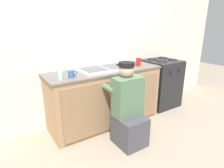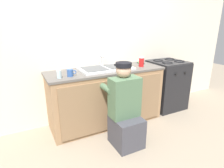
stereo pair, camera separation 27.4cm
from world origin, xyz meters
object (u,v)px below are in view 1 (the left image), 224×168
Objects in this scene: water_glass at (60,76)px; cell_phone at (136,62)px; stove_range at (160,83)px; plumber_person at (128,111)px; sink_double_basin at (105,68)px; soda_cup_red at (138,61)px; coffee_mug at (71,74)px.

cell_phone is at bearing 11.10° from water_glass.
plumber_person is (-1.30, -0.65, 0.01)m from stove_range.
sink_double_basin is 8.00× the size of water_glass.
water_glass is at bearing 145.07° from plumber_person.
soda_cup_red reaches higher than water_glass.
soda_cup_red is 0.26m from cell_phone.
water_glass is at bearing -175.45° from stove_range.
plumber_person is at bearing -93.55° from sink_double_basin.
sink_double_basin is 1.34m from stove_range.
plumber_person reaches higher than water_glass.
soda_cup_red is 1.21× the size of coffee_mug.
sink_double_basin is at bearing 12.34° from water_glass.
soda_cup_red is (0.64, 0.57, 0.50)m from plumber_person.
stove_range is 0.83× the size of plumber_person.
stove_range is at bearing 26.42° from plumber_person.
coffee_mug is (0.15, 0.02, -0.00)m from water_glass.
water_glass is 0.66× the size of soda_cup_red.
stove_range is 2.07m from water_glass.
coffee_mug is at bearing -168.57° from cell_phone.
sink_double_basin reaches higher than stove_range.
sink_double_basin reaches higher than water_glass.
cell_phone is (1.48, 0.29, -0.04)m from water_glass.
cell_phone is at bearing 166.10° from stove_range.
water_glass is 1.34m from soda_cup_red.
coffee_mug is (-0.55, 0.51, 0.48)m from plumber_person.
cell_phone is (1.33, 0.27, -0.04)m from coffee_mug.
cell_phone is at bearing 56.54° from soda_cup_red.
plumber_person reaches higher than cell_phone.
soda_cup_red is at bearing 3.36° from water_glass.
coffee_mug is at bearing -177.26° from soda_cup_red.
plumber_person is at bearing -153.58° from stove_range.
water_glass is at bearing -176.64° from soda_cup_red.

